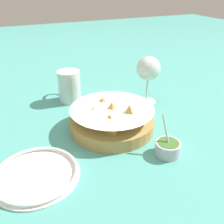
# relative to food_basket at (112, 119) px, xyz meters

# --- Properties ---
(ground_plane) EXTENTS (4.00, 4.00, 0.00)m
(ground_plane) POSITION_rel_food_basket_xyz_m (-0.01, 0.01, -0.03)
(ground_plane) COLOR teal
(food_basket) EXTENTS (0.24, 0.24, 0.09)m
(food_basket) POSITION_rel_food_basket_xyz_m (0.00, 0.00, 0.00)
(food_basket) COLOR #B2894C
(food_basket) RESTS_ON ground_plane
(sauce_cup) EXTENTS (0.07, 0.06, 0.10)m
(sauce_cup) POSITION_rel_food_basket_xyz_m (-0.17, -0.08, -0.01)
(sauce_cup) COLOR #B7B7BC
(sauce_cup) RESTS_ON ground_plane
(wine_glass) EXTENTS (0.08, 0.08, 0.17)m
(wine_glass) POSITION_rel_food_basket_xyz_m (0.12, -0.19, 0.09)
(wine_glass) COLOR silver
(wine_glass) RESTS_ON ground_plane
(beer_mug) EXTENTS (0.12, 0.08, 0.11)m
(beer_mug) POSITION_rel_food_basket_xyz_m (0.24, 0.06, 0.02)
(beer_mug) COLOR silver
(beer_mug) RESTS_ON ground_plane
(side_plate) EXTENTS (0.20, 0.20, 0.01)m
(side_plate) POSITION_rel_food_basket_xyz_m (-0.11, 0.24, -0.02)
(side_plate) COLOR white
(side_plate) RESTS_ON ground_plane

